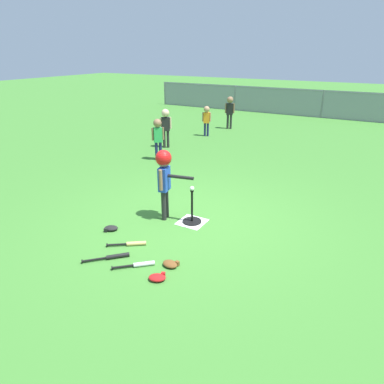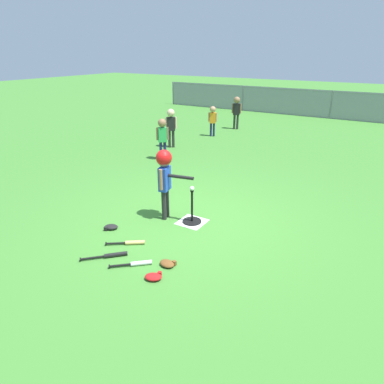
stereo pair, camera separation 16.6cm
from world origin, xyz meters
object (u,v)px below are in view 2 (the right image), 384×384
spare_bat_black (111,255)px  glove_tossed_aside (111,227)px  baseball_on_tee (192,188)px  fielder_deep_left (171,123)px  fielder_near_right (162,134)px  spare_bat_wood (131,243)px  spare_bat_silver (137,263)px  fielder_deep_center (213,117)px  batter_child (165,170)px  batting_tee (192,217)px  fielder_deep_right (237,108)px  glove_by_plate (167,264)px  glove_near_bats (154,277)px

spare_bat_black → glove_tossed_aside: size_ratio=1.88×
baseball_on_tee → spare_bat_black: bearing=-105.5°
glove_tossed_aside → fielder_deep_left: bearing=113.5°
fielder_near_right → spare_bat_wood: size_ratio=2.15×
fielder_near_right → spare_bat_silver: bearing=-58.4°
fielder_near_right → spare_bat_silver: 4.90m
fielder_deep_center → baseball_on_tee: bearing=-64.8°
batter_child → fielder_deep_left: (-2.57, 3.90, -0.14)m
batting_tee → glove_tossed_aside: 1.34m
spare_bat_silver → spare_bat_wood: same height
fielder_deep_right → fielder_deep_left: fielder_deep_right is taller
baseball_on_tee → glove_tossed_aside: bearing=-138.2°
fielder_deep_center → fielder_deep_left: 1.93m
baseball_on_tee → fielder_deep_right: bearing=109.1°
batter_child → fielder_deep_center: batter_child is taller
batter_child → glove_by_plate: 1.66m
batting_tee → batter_child: bearing=-168.6°
spare_bat_silver → glove_by_plate: (0.36, 0.21, 0.01)m
batter_child → fielder_deep_center: 6.21m
baseball_on_tee → fielder_deep_left: fielder_deep_left is taller
fielder_deep_center → glove_tossed_aside: size_ratio=3.73×
batter_child → fielder_deep_right: size_ratio=1.05×
baseball_on_tee → glove_near_bats: size_ratio=0.28×
fielder_deep_left → spare_bat_silver: bearing=-59.9°
spare_bat_silver → fielder_deep_left: bearing=120.1°
baseball_on_tee → batter_child: size_ratio=0.06×
spare_bat_silver → glove_tossed_aside: (-1.02, 0.58, 0.01)m
fielder_near_right → fielder_deep_center: fielder_near_right is taller
fielder_deep_center → glove_tossed_aside: bearing=-75.7°
baseball_on_tee → batter_child: bearing=-168.6°
fielder_near_right → glove_by_plate: fielder_near_right is taller
spare_bat_silver → spare_bat_wood: size_ratio=0.92×
fielder_deep_left → spare_bat_silver: fielder_deep_left is taller
glove_by_plate → fielder_deep_right: bearing=108.8°
spare_bat_silver → glove_near_bats: 0.40m
fielder_deep_center → glove_by_plate: fielder_deep_center is taller
fielder_near_right → glove_tossed_aside: fielder_near_right is taller
batter_child → fielder_deep_right: bearing=105.5°
baseball_on_tee → fielder_deep_right: 7.57m
fielder_deep_right → spare_bat_silver: fielder_deep_right is taller
fielder_near_right → batting_tee: bearing=-46.6°
batter_child → spare_bat_wood: bearing=-86.3°
batter_child → glove_near_bats: size_ratio=4.56×
spare_bat_silver → spare_bat_black: bearing=-175.6°
fielder_deep_left → spare_bat_black: 5.97m
batting_tee → glove_by_plate: 1.32m
batting_tee → spare_bat_silver: bearing=-89.1°
glove_tossed_aside → fielder_near_right: bearing=113.2°
fielder_deep_left → glove_by_plate: 6.15m
fielder_deep_right → glove_tossed_aside: 8.21m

